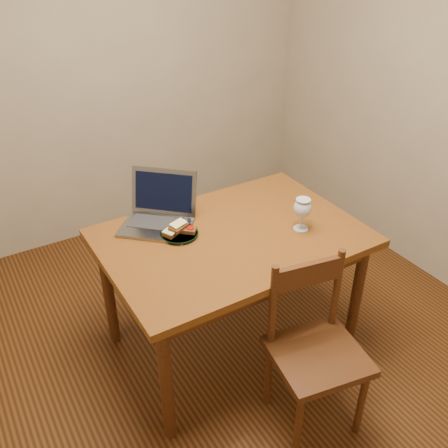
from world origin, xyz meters
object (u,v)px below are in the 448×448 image
milk_glass (302,214)px  laptop (160,210)px  table (232,248)px  plate (179,234)px  chair (316,344)px

milk_glass → laptop: (-0.59, 0.44, -0.02)m
table → milk_glass: size_ratio=7.33×
table → plate: plate is taller
table → milk_glass: milk_glass is taller
milk_glass → plate: bearing=154.4°
table → plate: bearing=150.6°
table → laptop: (-0.26, 0.31, 0.15)m
chair → milk_glass: (0.26, 0.48, 0.36)m
plate → laptop: (-0.02, 0.17, 0.06)m
table → laptop: laptop is taller
plate → laptop: laptop is taller
plate → milk_glass: bearing=-25.6°
table → plate: size_ratio=6.72×
chair → table: bearing=106.4°
laptop → plate: bearing=-39.7°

